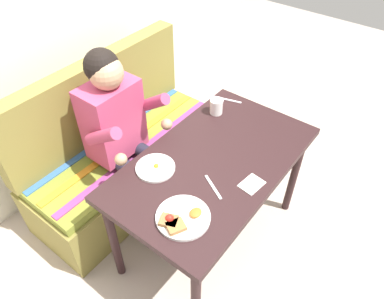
{
  "coord_description": "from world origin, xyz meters",
  "views": [
    {
      "loc": [
        -1.17,
        -0.76,
        2.09
      ],
      "look_at": [
        0.0,
        0.15,
        0.72
      ],
      "focal_mm": 33.77,
      "sensor_mm": 36.0,
      "label": 1
    }
  ],
  "objects_px": {
    "plate_eggs": "(155,168)",
    "coffee_mug": "(217,106)",
    "couch": "(124,154)",
    "person": "(121,127)",
    "plate_breakfast": "(181,218)",
    "fork": "(213,187)",
    "table": "(213,170)",
    "napkin": "(252,184)",
    "knife": "(227,99)"
  },
  "relations": [
    {
      "from": "person",
      "to": "plate_eggs",
      "type": "xyz_separation_m",
      "value": [
        -0.13,
        -0.39,
        -0.0
      ]
    },
    {
      "from": "couch",
      "to": "napkin",
      "type": "bearing_deg",
      "value": -91.73
    },
    {
      "from": "napkin",
      "to": "couch",
      "type": "bearing_deg",
      "value": 88.27
    },
    {
      "from": "table",
      "to": "plate_eggs",
      "type": "height_order",
      "value": "plate_eggs"
    },
    {
      "from": "table",
      "to": "person",
      "type": "distance_m",
      "value": 0.61
    },
    {
      "from": "couch",
      "to": "person",
      "type": "height_order",
      "value": "person"
    },
    {
      "from": "couch",
      "to": "plate_eggs",
      "type": "distance_m",
      "value": 0.74
    },
    {
      "from": "coffee_mug",
      "to": "fork",
      "type": "height_order",
      "value": "coffee_mug"
    },
    {
      "from": "couch",
      "to": "knife",
      "type": "distance_m",
      "value": 0.82
    },
    {
      "from": "couch",
      "to": "plate_eggs",
      "type": "relative_size",
      "value": 6.93
    },
    {
      "from": "couch",
      "to": "napkin",
      "type": "distance_m",
      "value": 1.1
    },
    {
      "from": "table",
      "to": "napkin",
      "type": "xyz_separation_m",
      "value": [
        -0.03,
        -0.25,
        0.09
      ]
    },
    {
      "from": "coffee_mug",
      "to": "table",
      "type": "bearing_deg",
      "value": -146.73
    },
    {
      "from": "plate_breakfast",
      "to": "napkin",
      "type": "bearing_deg",
      "value": -20.71
    },
    {
      "from": "plate_eggs",
      "to": "fork",
      "type": "distance_m",
      "value": 0.32
    },
    {
      "from": "person",
      "to": "napkin",
      "type": "bearing_deg",
      "value": -84.26
    },
    {
      "from": "fork",
      "to": "knife",
      "type": "xyz_separation_m",
      "value": [
        0.67,
        0.37,
        0.0
      ]
    },
    {
      "from": "coffee_mug",
      "to": "napkin",
      "type": "xyz_separation_m",
      "value": [
        -0.38,
        -0.49,
        -0.05
      ]
    },
    {
      "from": "table",
      "to": "plate_breakfast",
      "type": "distance_m",
      "value": 0.44
    },
    {
      "from": "knife",
      "to": "plate_eggs",
      "type": "bearing_deg",
      "value": 168.17
    },
    {
      "from": "coffee_mug",
      "to": "couch",
      "type": "bearing_deg",
      "value": 123.65
    },
    {
      "from": "couch",
      "to": "person",
      "type": "relative_size",
      "value": 1.19
    },
    {
      "from": "person",
      "to": "fork",
      "type": "height_order",
      "value": "person"
    },
    {
      "from": "fork",
      "to": "plate_eggs",
      "type": "bearing_deg",
      "value": 132.58
    },
    {
      "from": "plate_breakfast",
      "to": "plate_eggs",
      "type": "height_order",
      "value": "plate_breakfast"
    },
    {
      "from": "couch",
      "to": "plate_breakfast",
      "type": "distance_m",
      "value": 1.05
    },
    {
      "from": "plate_breakfast",
      "to": "couch",
      "type": "bearing_deg",
      "value": 64.64
    },
    {
      "from": "napkin",
      "to": "fork",
      "type": "distance_m",
      "value": 0.2
    },
    {
      "from": "table",
      "to": "couch",
      "type": "distance_m",
      "value": 0.83
    },
    {
      "from": "person",
      "to": "fork",
      "type": "distance_m",
      "value": 0.7
    },
    {
      "from": "plate_eggs",
      "to": "knife",
      "type": "distance_m",
      "value": 0.75
    },
    {
      "from": "table",
      "to": "knife",
      "type": "relative_size",
      "value": 6.0
    },
    {
      "from": "coffee_mug",
      "to": "fork",
      "type": "relative_size",
      "value": 0.69
    },
    {
      "from": "plate_eggs",
      "to": "napkin",
      "type": "distance_m",
      "value": 0.5
    },
    {
      "from": "plate_eggs",
      "to": "person",
      "type": "bearing_deg",
      "value": 71.56
    },
    {
      "from": "plate_breakfast",
      "to": "napkin",
      "type": "distance_m",
      "value": 0.41
    },
    {
      "from": "couch",
      "to": "knife",
      "type": "relative_size",
      "value": 7.2
    },
    {
      "from": "table",
      "to": "couch",
      "type": "xyz_separation_m",
      "value": [
        0.0,
        0.76,
        -0.32
      ]
    },
    {
      "from": "plate_breakfast",
      "to": "fork",
      "type": "xyz_separation_m",
      "value": [
        0.25,
        -0.0,
        -0.01
      ]
    },
    {
      "from": "table",
      "to": "plate_eggs",
      "type": "distance_m",
      "value": 0.33
    },
    {
      "from": "couch",
      "to": "table",
      "type": "bearing_deg",
      "value": -90.0
    },
    {
      "from": "plate_eggs",
      "to": "fork",
      "type": "xyz_separation_m",
      "value": [
        0.08,
        -0.31,
        -0.01
      ]
    },
    {
      "from": "couch",
      "to": "person",
      "type": "xyz_separation_m",
      "value": [
        -0.12,
        -0.17,
        0.41
      ]
    },
    {
      "from": "couch",
      "to": "plate_eggs",
      "type": "bearing_deg",
      "value": -113.53
    },
    {
      "from": "table",
      "to": "couch",
      "type": "bearing_deg",
      "value": 90.0
    },
    {
      "from": "knife",
      "to": "couch",
      "type": "bearing_deg",
      "value": 119.14
    },
    {
      "from": "table",
      "to": "knife",
      "type": "distance_m",
      "value": 0.58
    },
    {
      "from": "plate_breakfast",
      "to": "knife",
      "type": "relative_size",
      "value": 1.27
    },
    {
      "from": "plate_eggs",
      "to": "fork",
      "type": "bearing_deg",
      "value": -75.63
    },
    {
      "from": "plate_eggs",
      "to": "coffee_mug",
      "type": "bearing_deg",
      "value": 2.71
    }
  ]
}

